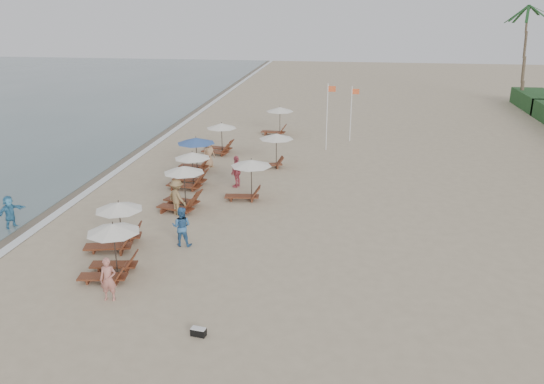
# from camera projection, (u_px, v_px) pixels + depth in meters

# --- Properties ---
(ground) EXTENTS (160.00, 160.00, 0.00)m
(ground) POSITION_uv_depth(u_px,v_px,m) (263.00, 252.00, 23.86)
(ground) COLOR tan
(ground) RESTS_ON ground
(wet_sand_band) EXTENTS (3.20, 140.00, 0.01)m
(wet_sand_band) POSITION_uv_depth(u_px,v_px,m) (94.00, 173.00, 34.89)
(wet_sand_band) COLOR #6B5E4C
(wet_sand_band) RESTS_ON ground
(foam_line) EXTENTS (0.50, 140.00, 0.02)m
(foam_line) POSITION_uv_depth(u_px,v_px,m) (113.00, 173.00, 34.71)
(foam_line) COLOR white
(foam_line) RESTS_ON ground
(lounger_station_0) EXTENTS (2.44, 2.07, 2.26)m
(lounger_station_0) POSITION_uv_depth(u_px,v_px,m) (110.00, 251.00, 21.41)
(lounger_station_0) COLOR brown
(lounger_station_0) RESTS_ON ground
(lounger_station_1) EXTENTS (2.58, 2.31, 2.12)m
(lounger_station_1) POSITION_uv_depth(u_px,v_px,m) (115.00, 226.00, 24.07)
(lounger_station_1) COLOR brown
(lounger_station_1) RESTS_ON ground
(lounger_station_2) EXTENTS (2.55, 2.31, 2.35)m
(lounger_station_2) POSITION_uv_depth(u_px,v_px,m) (180.00, 189.00, 28.45)
(lounger_station_2) COLOR brown
(lounger_station_2) RESTS_ON ground
(lounger_station_3) EXTENTS (2.56, 2.11, 2.10)m
(lounger_station_3) POSITION_uv_depth(u_px,v_px,m) (189.00, 171.00, 31.92)
(lounger_station_3) COLOR brown
(lounger_station_3) RESTS_ON ground
(lounger_station_4) EXTENTS (2.60, 2.40, 2.26)m
(lounger_station_4) POSITION_uv_depth(u_px,v_px,m) (194.00, 154.00, 34.59)
(lounger_station_4) COLOR brown
(lounger_station_4) RESTS_ON ground
(lounger_station_5) EXTENTS (2.54, 2.18, 2.19)m
(lounger_station_5) POSITION_uv_depth(u_px,v_px,m) (219.00, 139.00, 39.00)
(lounger_station_5) COLOR brown
(lounger_station_5) RESTS_ON ground
(inland_station_0) EXTENTS (2.62, 2.24, 2.22)m
(inland_station_0) POSITION_uv_depth(u_px,v_px,m) (248.00, 175.00, 29.75)
(inland_station_0) COLOR brown
(inland_station_0) RESTS_ON ground
(inland_station_1) EXTENTS (2.53, 2.24, 2.22)m
(inland_station_1) POSITION_uv_depth(u_px,v_px,m) (274.00, 145.00, 35.58)
(inland_station_1) COLOR brown
(inland_station_1) RESTS_ON ground
(inland_station_2) EXTENTS (2.69, 2.24, 2.22)m
(inland_station_2) POSITION_uv_depth(u_px,v_px,m) (277.00, 118.00, 44.43)
(inland_station_2) COLOR brown
(inland_station_2) RESTS_ON ground
(beachgoer_near) EXTENTS (0.65, 0.47, 1.65)m
(beachgoer_near) POSITION_uv_depth(u_px,v_px,m) (108.00, 279.00, 19.80)
(beachgoer_near) COLOR #B36D61
(beachgoer_near) RESTS_ON ground
(beachgoer_mid_a) EXTENTS (0.88, 0.69, 1.80)m
(beachgoer_mid_a) POSITION_uv_depth(u_px,v_px,m) (182.00, 226.00, 24.26)
(beachgoer_mid_a) COLOR #33649A
(beachgoer_mid_a) RESTS_ON ground
(beachgoer_mid_b) EXTENTS (1.39, 1.27, 1.88)m
(beachgoer_mid_b) POSITION_uv_depth(u_px,v_px,m) (177.00, 197.00, 27.76)
(beachgoer_mid_b) COLOR olive
(beachgoer_mid_b) RESTS_ON ground
(beachgoer_far_a) EXTENTS (0.81, 1.20, 1.89)m
(beachgoer_far_a) POSITION_uv_depth(u_px,v_px,m) (237.00, 171.00, 31.93)
(beachgoer_far_a) COLOR #C64F5F
(beachgoer_far_a) RESTS_ON ground
(beachgoer_far_b) EXTENTS (0.99, 1.09, 1.86)m
(beachgoer_far_b) POSITION_uv_depth(u_px,v_px,m) (209.00, 153.00, 35.79)
(beachgoer_far_b) COLOR tan
(beachgoer_far_b) RESTS_ON ground
(waterline_walker) EXTENTS (1.04, 1.57, 1.62)m
(waterline_walker) POSITION_uv_depth(u_px,v_px,m) (10.00, 212.00, 26.15)
(waterline_walker) COLOR teal
(waterline_walker) RESTS_ON ground
(duffel_bag) EXTENTS (0.53, 0.32, 0.27)m
(duffel_bag) POSITION_uv_depth(u_px,v_px,m) (198.00, 332.00, 17.87)
(duffel_bag) COLOR black
(duffel_bag) RESTS_ON ground
(flag_pole_near) EXTENTS (0.59, 0.08, 4.83)m
(flag_pole_near) POSITION_uv_depth(u_px,v_px,m) (328.00, 114.00, 39.44)
(flag_pole_near) COLOR silver
(flag_pole_near) RESTS_ON ground
(flag_pole_far) EXTENTS (0.60, 0.08, 4.25)m
(flag_pole_far) POSITION_uv_depth(u_px,v_px,m) (352.00, 111.00, 41.99)
(flag_pole_far) COLOR silver
(flag_pole_far) RESTS_ON ground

